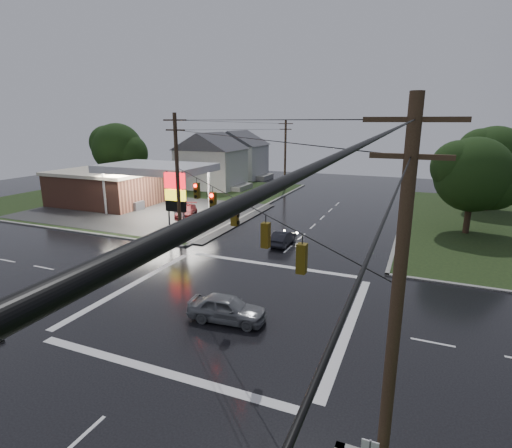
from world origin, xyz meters
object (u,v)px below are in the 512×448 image
at_px(tree_ne_near, 475,175).
at_px(car_crossing, 227,308).
at_px(car_pump, 186,211).
at_px(tree_ne_far, 495,158).
at_px(gas_station, 115,185).
at_px(house_far, 238,154).
at_px(tree_nw_behind, 118,148).
at_px(utility_pole_se, 396,315).
at_px(utility_pole_n, 285,154).
at_px(utility_pole_nw, 178,177).
at_px(pylon_sign, 175,194).
at_px(car_north, 283,238).
at_px(house_near, 211,160).

distance_m(tree_ne_near, car_crossing, 27.75).
bearing_deg(tree_ne_near, car_crossing, -119.02).
bearing_deg(tree_ne_near, car_pump, -170.90).
distance_m(tree_ne_far, car_crossing, 39.78).
relative_size(gas_station, house_far, 2.37).
bearing_deg(tree_ne_near, tree_nw_behind, 170.53).
relative_size(gas_station, car_crossing, 6.19).
distance_m(utility_pole_se, car_pump, 36.13).
xyz_separation_m(gas_station, tree_ne_far, (42.83, 14.29, 3.63)).
bearing_deg(utility_pole_n, tree_ne_near, -34.10).
bearing_deg(car_pump, utility_pole_nw, -80.49).
bearing_deg(pylon_sign, tree_ne_near, 25.01).
height_order(utility_pole_n, house_far, utility_pole_n).
xyz_separation_m(utility_pole_n, house_far, (-12.45, 10.00, -1.06)).
bearing_deg(pylon_sign, utility_pole_nw, -45.00).
bearing_deg(car_north, tree_ne_far, -128.59).
bearing_deg(car_north, utility_pole_n, -70.78).
bearing_deg(gas_station, utility_pole_nw, -32.23).
xyz_separation_m(utility_pole_nw, car_crossing, (10.39, -11.40, -5.00)).
bearing_deg(tree_ne_far, utility_pole_se, -99.98).
bearing_deg(tree_nw_behind, house_near, 24.98).
xyz_separation_m(pylon_sign, car_pump, (-3.47, 6.99, -3.36)).
bearing_deg(house_near, utility_pole_nw, -66.63).
xyz_separation_m(house_far, tree_ne_near, (36.09, -26.01, 1.16)).
distance_m(gas_station, utility_pole_se, 45.83).
relative_size(utility_pole_nw, tree_nw_behind, 1.10).
distance_m(utility_pole_n, house_near, 11.67).
distance_m(house_near, car_crossing, 43.90).
height_order(gas_station, utility_pole_n, utility_pole_n).
bearing_deg(house_near, utility_pole_n, 9.91).
bearing_deg(car_north, car_pump, -21.75).
distance_m(utility_pole_nw, tree_ne_far, 36.20).
height_order(gas_station, car_crossing, gas_station).
bearing_deg(house_near, car_pump, -69.34).
height_order(car_north, car_crossing, car_crossing).
bearing_deg(car_pump, utility_pole_n, 57.98).
bearing_deg(car_crossing, car_pump, 32.57).
height_order(utility_pole_nw, car_crossing, utility_pole_nw).
relative_size(house_far, tree_ne_far, 1.13).
xyz_separation_m(utility_pole_nw, tree_ne_far, (26.65, 24.49, 0.46)).
bearing_deg(tree_ne_near, house_far, 144.23).
xyz_separation_m(gas_station, car_crossing, (26.56, -21.60, -1.83)).
height_order(utility_pole_nw, tree_nw_behind, utility_pole_nw).
bearing_deg(tree_nw_behind, car_north, -28.50).
distance_m(utility_pole_se, house_near, 54.77).
bearing_deg(car_north, tree_ne_near, -145.67).
height_order(utility_pole_n, car_pump, utility_pole_n).
xyz_separation_m(gas_station, house_far, (3.73, 28.30, 1.86)).
height_order(utility_pole_se, house_near, utility_pole_se).
distance_m(utility_pole_n, car_pump, 21.54).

